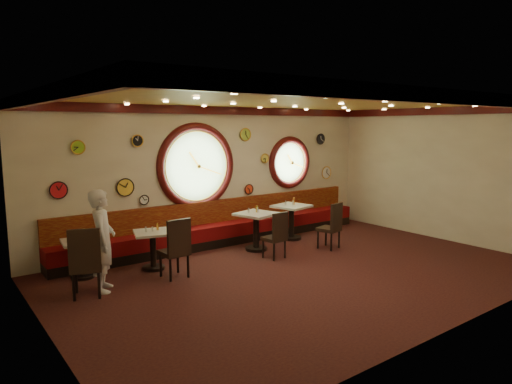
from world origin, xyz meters
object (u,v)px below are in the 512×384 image
at_px(table_b, 153,245).
at_px(condiment_b_pepper, 153,229).
at_px(chair_a, 86,258).
at_px(condiment_c_bottle, 257,209).
at_px(table_d, 291,218).
at_px(condiment_d_pepper, 293,203).
at_px(condiment_a_bottle, 84,233).
at_px(chair_d, 333,223).
at_px(condiment_c_pepper, 258,210).
at_px(condiment_b_bottle, 158,226).
at_px(condiment_c_salt, 249,210).
at_px(condiment_b_salt, 146,229).
at_px(table_c, 256,227).
at_px(waiter, 103,241).
at_px(condiment_a_salt, 78,237).
at_px(condiment_a_pepper, 80,238).
at_px(chair_b, 176,244).
at_px(condiment_d_bottle, 294,201).
at_px(condiment_d_salt, 286,203).
at_px(table_a, 82,254).
at_px(chair_c, 277,232).

distance_m(table_b, condiment_b_pepper, 0.32).
distance_m(chair_a, condiment_c_bottle, 4.03).
distance_m(table_d, condiment_d_pepper, 0.37).
xyz_separation_m(condiment_a_bottle, condiment_c_bottle, (3.63, -0.46, 0.13)).
relative_size(chair_d, condiment_b_pepper, 6.80).
relative_size(table_b, condiment_c_pepper, 7.77).
bearing_deg(condiment_b_bottle, condiment_c_salt, -0.33).
bearing_deg(condiment_b_salt, condiment_c_salt, 0.09).
xyz_separation_m(table_c, condiment_c_salt, (-0.13, 0.11, 0.37)).
relative_size(condiment_c_salt, condiment_b_bottle, 0.76).
distance_m(condiment_c_salt, condiment_c_bottle, 0.19).
height_order(condiment_d_pepper, waiter, waiter).
bearing_deg(chair_d, condiment_c_pepper, 131.09).
xyz_separation_m(condiment_a_salt, condiment_a_pepper, (0.01, -0.06, -0.00)).
bearing_deg(chair_d, condiment_b_bottle, 150.16).
xyz_separation_m(table_c, condiment_a_pepper, (-3.70, 0.35, 0.22)).
xyz_separation_m(condiment_b_pepper, condiment_a_bottle, (-1.16, 0.42, 0.00)).
xyz_separation_m(chair_b, condiment_d_bottle, (3.69, 1.00, 0.30)).
xyz_separation_m(condiment_a_bottle, waiter, (0.01, -1.00, 0.06)).
height_order(condiment_a_salt, condiment_d_salt, condiment_d_salt).
height_order(table_a, condiment_a_bottle, condiment_a_bottle).
bearing_deg(condiment_a_bottle, chair_b, -42.74).
distance_m(table_a, condiment_b_bottle, 1.46).
height_order(table_d, condiment_d_bottle, condiment_d_bottle).
bearing_deg(table_c, chair_d, -33.65).
relative_size(chair_b, chair_d, 1.05).
height_order(table_c, condiment_d_salt, condiment_d_salt).
bearing_deg(table_d, condiment_a_salt, 178.68).
xyz_separation_m(condiment_d_salt, waiter, (-4.77, -0.91, -0.03)).
height_order(condiment_b_pepper, condiment_d_bottle, condiment_d_bottle).
relative_size(table_b, condiment_b_bottle, 5.86).
bearing_deg(waiter, condiment_a_salt, 32.37).
xyz_separation_m(condiment_a_pepper, condiment_b_bottle, (1.41, -0.22, 0.07)).
bearing_deg(chair_a, condiment_b_salt, 51.20).
bearing_deg(condiment_b_salt, chair_d, -14.98).
bearing_deg(condiment_b_pepper, condiment_a_pepper, 168.17).
relative_size(table_c, condiment_d_pepper, 8.41).
xyz_separation_m(table_b, chair_d, (3.85, -1.04, 0.13)).
height_order(chair_a, condiment_c_salt, chair_a).
distance_m(table_c, condiment_d_salt, 1.32).
bearing_deg(condiment_d_pepper, condiment_b_salt, -177.16).
bearing_deg(waiter, condiment_c_bottle, -58.45).
bearing_deg(condiment_c_salt, chair_b, -160.05).
xyz_separation_m(chair_c, condiment_b_pepper, (-2.36, 0.89, 0.23)).
relative_size(chair_a, condiment_d_salt, 6.98).
height_order(chair_b, condiment_a_bottle, chair_b).
xyz_separation_m(chair_d, condiment_b_pepper, (-3.85, 1.04, 0.19)).
xyz_separation_m(table_d, condiment_a_bottle, (-4.87, 0.21, 0.26)).
relative_size(table_b, waiter, 0.49).
distance_m(condiment_b_pepper, condiment_c_pepper, 2.48).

